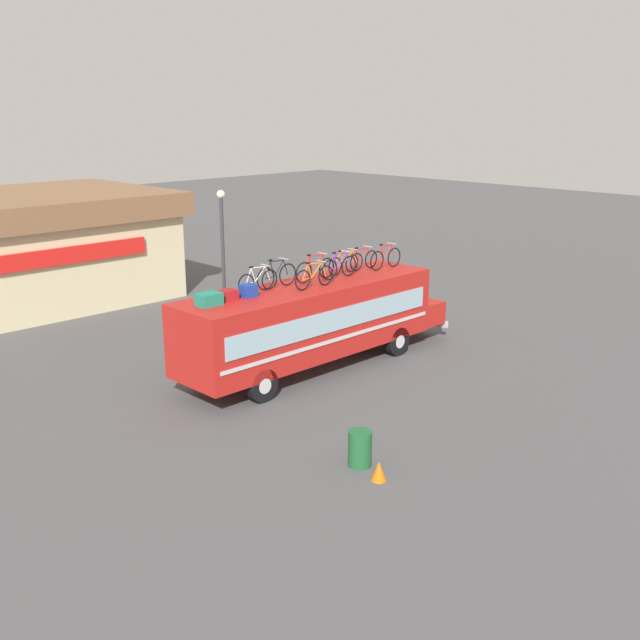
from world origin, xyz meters
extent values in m
plane|color=#4C4C4F|center=(0.00, 0.00, 0.00)|extent=(120.00, 120.00, 0.00)
cube|color=red|center=(0.00, 0.00, 1.81)|extent=(9.84, 2.52, 2.33)
cube|color=red|center=(5.55, 0.00, 1.08)|extent=(1.26, 2.32, 0.86)
cube|color=#99B7C6|center=(0.00, -1.27, 2.02)|extent=(9.05, 0.04, 0.72)
cube|color=#99B7C6|center=(0.00, 1.27, 2.02)|extent=(9.05, 0.04, 0.72)
cube|color=silver|center=(0.00, -1.28, 1.35)|extent=(9.44, 0.03, 0.12)
cube|color=silver|center=(0.00, 1.28, 1.35)|extent=(9.44, 0.03, 0.12)
cube|color=silver|center=(6.24, 0.00, 0.57)|extent=(0.16, 2.39, 0.24)
cylinder|color=black|center=(3.35, -1.12, 0.53)|extent=(1.06, 0.28, 1.06)
cylinder|color=silver|center=(3.35, -1.12, 0.53)|extent=(0.48, 0.30, 0.48)
cylinder|color=black|center=(3.35, 1.12, 0.53)|extent=(1.06, 0.28, 1.06)
cylinder|color=silver|center=(3.35, 1.12, 0.53)|extent=(0.48, 0.30, 0.48)
cylinder|color=black|center=(-3.05, -1.12, 0.53)|extent=(1.06, 0.28, 1.06)
cylinder|color=silver|center=(-3.05, -1.12, 0.53)|extent=(0.48, 0.30, 0.48)
cylinder|color=black|center=(-3.05, 1.12, 0.53)|extent=(1.06, 0.28, 1.06)
cylinder|color=silver|center=(-3.05, 1.12, 0.53)|extent=(0.48, 0.30, 0.48)
cube|color=#1E7F66|center=(-3.98, 0.15, 3.17)|extent=(0.72, 0.52, 0.37)
cube|color=maroon|center=(-3.17, 0.28, 3.13)|extent=(0.53, 0.47, 0.31)
cube|color=#193899|center=(-2.47, 0.14, 3.17)|extent=(0.45, 0.43, 0.39)
torus|color=black|center=(-2.32, 0.43, 3.31)|extent=(0.66, 0.04, 0.66)
torus|color=black|center=(-1.35, 0.43, 3.31)|extent=(0.66, 0.04, 0.66)
cylinder|color=white|center=(-2.03, 0.43, 3.56)|extent=(0.19, 0.04, 0.47)
cylinder|color=white|center=(-1.73, 0.43, 3.54)|extent=(0.45, 0.04, 0.45)
cylinder|color=white|center=(-1.81, 0.43, 3.77)|extent=(0.58, 0.04, 0.07)
cylinder|color=white|center=(-2.13, 0.43, 3.32)|extent=(0.37, 0.03, 0.05)
cylinder|color=white|center=(-2.21, 0.43, 3.55)|extent=(0.24, 0.03, 0.49)
cylinder|color=white|center=(-1.43, 0.43, 3.53)|extent=(0.20, 0.03, 0.46)
cylinder|color=silver|center=(-1.52, 0.43, 3.81)|extent=(0.03, 0.44, 0.03)
ellipsoid|color=black|center=(-2.10, 0.43, 3.83)|extent=(0.20, 0.08, 0.06)
torus|color=black|center=(-1.50, 0.43, 3.35)|extent=(0.74, 0.04, 0.74)
torus|color=black|center=(-0.55, 0.43, 3.35)|extent=(0.74, 0.04, 0.74)
cylinder|color=black|center=(-1.22, 0.43, 3.63)|extent=(0.19, 0.04, 0.53)
cylinder|color=black|center=(-0.93, 0.43, 3.61)|extent=(0.45, 0.04, 0.51)
cylinder|color=black|center=(-1.01, 0.43, 3.87)|extent=(0.57, 0.04, 0.07)
cylinder|color=black|center=(-1.32, 0.43, 3.36)|extent=(0.36, 0.03, 0.05)
cylinder|color=black|center=(-1.40, 0.43, 3.62)|extent=(0.24, 0.03, 0.55)
cylinder|color=black|center=(-0.64, 0.43, 3.60)|extent=(0.20, 0.03, 0.52)
cylinder|color=silver|center=(-0.72, 0.43, 3.91)|extent=(0.03, 0.44, 0.03)
ellipsoid|color=black|center=(-1.29, 0.43, 3.93)|extent=(0.20, 0.08, 0.06)
torus|color=black|center=(-0.68, -0.43, 3.31)|extent=(0.67, 0.04, 0.67)
torus|color=black|center=(0.36, -0.43, 3.31)|extent=(0.67, 0.04, 0.67)
cylinder|color=orange|center=(-0.37, -0.43, 3.57)|extent=(0.20, 0.04, 0.48)
cylinder|color=orange|center=(-0.06, -0.43, 3.55)|extent=(0.48, 0.04, 0.46)
cylinder|color=orange|center=(-0.14, -0.43, 3.79)|extent=(0.62, 0.04, 0.07)
cylinder|color=orange|center=(-0.48, -0.43, 3.32)|extent=(0.40, 0.03, 0.05)
cylinder|color=orange|center=(-0.57, -0.43, 3.56)|extent=(0.25, 0.03, 0.50)
cylinder|color=orange|center=(0.26, -0.43, 3.54)|extent=(0.22, 0.03, 0.47)
cylinder|color=silver|center=(0.17, -0.43, 3.82)|extent=(0.03, 0.44, 0.03)
ellipsoid|color=black|center=(-0.45, -0.43, 3.84)|extent=(0.20, 0.08, 0.06)
torus|color=black|center=(0.05, 0.29, 3.34)|extent=(0.72, 0.04, 0.72)
torus|color=black|center=(1.13, 0.29, 3.34)|extent=(0.72, 0.04, 0.72)
cylinder|color=red|center=(0.37, 0.29, 3.61)|extent=(0.21, 0.04, 0.52)
cylinder|color=red|center=(0.70, 0.29, 3.60)|extent=(0.50, 0.04, 0.50)
cylinder|color=red|center=(0.61, 0.29, 3.85)|extent=(0.65, 0.04, 0.07)
cylinder|color=red|center=(0.25, 0.29, 3.35)|extent=(0.41, 0.03, 0.05)
cylinder|color=red|center=(0.17, 0.29, 3.60)|extent=(0.26, 0.03, 0.54)
cylinder|color=red|center=(1.03, 0.29, 3.59)|extent=(0.22, 0.03, 0.50)
cylinder|color=silver|center=(0.93, 0.29, 3.88)|extent=(0.03, 0.44, 0.03)
ellipsoid|color=black|center=(0.29, 0.29, 3.91)|extent=(0.20, 0.08, 0.06)
torus|color=black|center=(0.99, 0.00, 3.34)|extent=(0.72, 0.04, 0.72)
torus|color=black|center=(1.95, 0.00, 3.34)|extent=(0.72, 0.04, 0.72)
cylinder|color=purple|center=(1.28, 0.00, 3.61)|extent=(0.19, 0.04, 0.51)
cylinder|color=purple|center=(1.56, 0.00, 3.59)|extent=(0.45, 0.04, 0.49)
cylinder|color=purple|center=(1.49, 0.00, 3.84)|extent=(0.57, 0.04, 0.07)
cylinder|color=purple|center=(1.17, 0.00, 3.35)|extent=(0.36, 0.03, 0.05)
cylinder|color=purple|center=(1.10, 0.00, 3.60)|extent=(0.24, 0.03, 0.53)
cylinder|color=purple|center=(1.86, 0.00, 3.58)|extent=(0.20, 0.03, 0.50)
cylinder|color=silver|center=(1.77, 0.00, 3.88)|extent=(0.03, 0.44, 0.03)
ellipsoid|color=black|center=(1.20, 0.00, 3.90)|extent=(0.20, 0.08, 0.06)
torus|color=black|center=(1.65, 0.39, 3.31)|extent=(0.66, 0.04, 0.66)
torus|color=black|center=(2.75, 0.39, 3.31)|extent=(0.66, 0.04, 0.66)
cylinder|color=orange|center=(1.98, 0.39, 3.55)|extent=(0.21, 0.04, 0.47)
cylinder|color=orange|center=(2.31, 0.39, 3.54)|extent=(0.51, 0.04, 0.45)
cylinder|color=orange|center=(2.22, 0.39, 3.77)|extent=(0.66, 0.04, 0.07)
cylinder|color=orange|center=(1.86, 0.39, 3.32)|extent=(0.42, 0.03, 0.05)
cylinder|color=orange|center=(1.77, 0.39, 3.54)|extent=(0.27, 0.03, 0.49)
cylinder|color=orange|center=(2.65, 0.39, 3.53)|extent=(0.23, 0.03, 0.46)
cylinder|color=silver|center=(2.55, 0.39, 3.80)|extent=(0.03, 0.44, 0.03)
ellipsoid|color=black|center=(1.89, 0.39, 3.82)|extent=(0.20, 0.08, 0.06)
torus|color=black|center=(2.50, 0.39, 3.31)|extent=(0.65, 0.04, 0.65)
torus|color=black|center=(3.54, 0.39, 3.31)|extent=(0.65, 0.04, 0.65)
cylinder|color=red|center=(2.81, 0.39, 3.55)|extent=(0.20, 0.04, 0.46)
cylinder|color=red|center=(3.12, 0.39, 3.54)|extent=(0.48, 0.04, 0.45)
cylinder|color=red|center=(3.04, 0.39, 3.76)|extent=(0.62, 0.04, 0.07)
cylinder|color=red|center=(2.70, 0.39, 3.32)|extent=(0.40, 0.03, 0.05)
cylinder|color=red|center=(2.62, 0.39, 3.54)|extent=(0.25, 0.03, 0.48)
cylinder|color=red|center=(3.45, 0.39, 3.53)|extent=(0.22, 0.03, 0.45)
cylinder|color=silver|center=(3.35, 0.39, 3.80)|extent=(0.03, 0.44, 0.03)
ellipsoid|color=black|center=(2.73, 0.39, 3.82)|extent=(0.20, 0.08, 0.06)
torus|color=black|center=(3.34, -0.08, 3.34)|extent=(0.71, 0.04, 0.71)
torus|color=black|center=(4.29, -0.08, 3.34)|extent=(0.71, 0.04, 0.71)
cylinder|color=red|center=(3.62, -0.08, 3.61)|extent=(0.19, 0.04, 0.51)
cylinder|color=red|center=(3.91, -0.08, 3.59)|extent=(0.45, 0.04, 0.49)
cylinder|color=red|center=(3.83, -0.08, 3.84)|extent=(0.57, 0.04, 0.07)
cylinder|color=red|center=(3.52, -0.08, 3.35)|extent=(0.36, 0.03, 0.05)
cylinder|color=red|center=(3.44, -0.08, 3.60)|extent=(0.24, 0.03, 0.53)
cylinder|color=red|center=(4.20, -0.08, 3.58)|extent=(0.20, 0.03, 0.50)
cylinder|color=silver|center=(4.12, -0.08, 3.87)|extent=(0.03, 0.44, 0.03)
ellipsoid|color=black|center=(3.55, -0.08, 3.90)|extent=(0.20, 0.08, 0.06)
cube|color=beige|center=(-2.46, 15.97, 1.92)|extent=(11.03, 8.69, 3.84)
cube|color=brown|center=(-2.46, 15.97, 4.38)|extent=(11.91, 9.38, 1.08)
cube|color=red|center=(-2.46, 11.53, 2.77)|extent=(6.62, 0.16, 0.70)
cylinder|color=#1E592D|center=(-4.08, -6.09, 0.46)|extent=(0.60, 0.60, 0.92)
cone|color=orange|center=(-4.34, -6.95, 0.24)|extent=(0.37, 0.37, 0.49)
cylinder|color=#38383D|center=(0.23, 4.94, 2.73)|extent=(0.14, 0.14, 5.47)
sphere|color=#F2EDCC|center=(0.23, 4.94, 5.56)|extent=(0.31, 0.31, 0.31)
camera|label=1|loc=(-16.93, -17.71, 8.70)|focal=42.43mm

